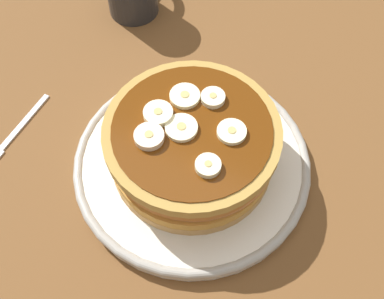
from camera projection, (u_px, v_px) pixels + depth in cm
name	position (u px, v px, depth cm)	size (l,w,h in cm)	color
ground_plane	(192.00, 173.00, 57.92)	(140.00, 140.00, 3.00)	brown
plate	(192.00, 163.00, 55.74)	(27.92, 27.92, 1.96)	silver
pancake_stack	(194.00, 144.00, 52.40)	(19.50, 19.40, 6.83)	tan
banana_slice_0	(181.00, 128.00, 49.23)	(3.47, 3.47, 0.72)	#F9EEBD
banana_slice_1	(185.00, 96.00, 51.39)	(3.37, 3.37, 0.74)	#F8F0BA
banana_slice_2	(208.00, 166.00, 46.73)	(2.65, 2.65, 0.93)	#F5F1C1
banana_slice_3	(232.00, 132.00, 48.94)	(3.13, 3.13, 0.75)	#F7F1C0
banana_slice_4	(213.00, 98.00, 51.18)	(2.69, 2.69, 0.89)	beige
banana_slice_5	(160.00, 112.00, 50.16)	(3.20, 3.20, 1.01)	#F9EDC1
banana_slice_6	(149.00, 137.00, 48.48)	(3.17, 3.17, 1.02)	#FAE1BD
fork	(11.00, 136.00, 58.68)	(13.03, 1.73, 0.50)	silver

